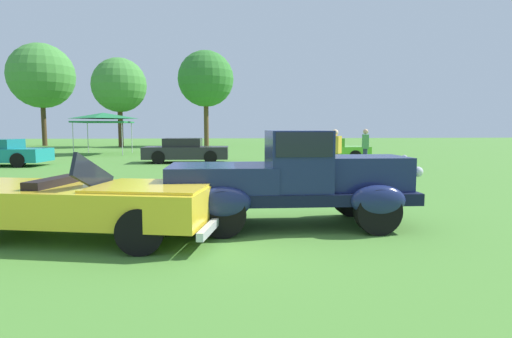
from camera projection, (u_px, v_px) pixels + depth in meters
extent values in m
plane|color=#4C8433|center=(255.00, 226.00, 7.36)|extent=(120.00, 120.00, 0.00)
cube|color=black|center=(290.00, 195.00, 7.39)|extent=(4.28, 1.52, 0.20)
cube|color=navy|center=(360.00, 173.00, 7.44)|extent=(1.59, 1.12, 0.60)
ellipsoid|color=silver|center=(404.00, 174.00, 7.50)|extent=(0.17, 0.52, 0.68)
cube|color=navy|center=(297.00, 160.00, 7.33)|extent=(1.04, 1.39, 1.04)
cube|color=black|center=(297.00, 143.00, 7.30)|extent=(0.95, 1.43, 0.40)
cube|color=navy|center=(222.00, 179.00, 7.27)|extent=(1.88, 1.44, 0.48)
ellipsoid|color=navy|center=(351.00, 188.00, 8.20)|extent=(0.93, 0.38, 0.52)
ellipsoid|color=navy|center=(378.00, 201.00, 6.77)|extent=(0.93, 0.38, 0.52)
ellipsoid|color=navy|center=(223.00, 189.00, 8.01)|extent=(0.93, 0.38, 0.52)
ellipsoid|color=navy|center=(222.00, 203.00, 6.58)|extent=(0.93, 0.38, 0.52)
sphere|color=silver|center=(397.00, 167.00, 7.94)|extent=(0.18, 0.18, 0.18)
sphere|color=silver|center=(418.00, 172.00, 7.06)|extent=(0.18, 0.18, 0.18)
cylinder|color=black|center=(351.00, 197.00, 8.22)|extent=(0.76, 0.24, 0.76)
cylinder|color=black|center=(378.00, 212.00, 6.79)|extent=(0.76, 0.24, 0.76)
cylinder|color=black|center=(223.00, 199.00, 8.03)|extent=(0.76, 0.24, 0.76)
cylinder|color=black|center=(222.00, 214.00, 6.60)|extent=(0.76, 0.24, 0.76)
cube|color=yellow|center=(79.00, 202.00, 6.60)|extent=(4.49, 2.60, 0.52)
cube|color=yellow|center=(152.00, 191.00, 6.43)|extent=(1.98, 1.78, 0.20)
cube|color=black|center=(93.00, 176.00, 6.53)|extent=(0.33, 1.23, 0.82)
cube|color=black|center=(54.00, 187.00, 6.63)|extent=(0.54, 1.24, 0.28)
cube|color=silver|center=(214.00, 224.00, 6.36)|extent=(0.46, 1.63, 0.12)
cylinder|color=black|center=(176.00, 209.00, 7.22)|extent=(0.66, 0.20, 0.66)
cylinder|color=black|center=(140.00, 231.00, 5.69)|extent=(0.66, 0.20, 0.66)
cylinder|color=black|center=(36.00, 206.00, 7.56)|extent=(0.66, 0.20, 0.66)
cube|color=teal|center=(1.00, 155.00, 18.93)|extent=(4.22, 2.10, 0.60)
cylinder|color=black|center=(18.00, 160.00, 18.16)|extent=(0.64, 0.22, 0.64)
cube|color=#28282D|center=(186.00, 153.00, 20.70)|extent=(4.23, 1.87, 0.60)
cube|color=black|center=(183.00, 143.00, 20.65)|extent=(1.89, 1.53, 0.44)
cylinder|color=black|center=(210.00, 157.00, 20.01)|extent=(0.64, 0.22, 0.64)
cylinder|color=black|center=(158.00, 157.00, 19.90)|extent=(0.64, 0.22, 0.64)
cube|color=#60C62D|center=(325.00, 152.00, 20.81)|extent=(4.35, 1.95, 0.60)
cube|color=#4D9F24|center=(322.00, 143.00, 20.74)|extent=(1.96, 1.56, 0.44)
cylinder|color=black|center=(355.00, 157.00, 20.27)|extent=(0.64, 0.22, 0.64)
cylinder|color=black|center=(304.00, 157.00, 19.87)|extent=(0.64, 0.22, 0.64)
cylinder|color=#283351|center=(365.00, 159.00, 17.66)|extent=(0.16, 0.16, 0.86)
cylinder|color=#283351|center=(365.00, 159.00, 17.46)|extent=(0.16, 0.16, 0.86)
cube|color=#4C9351|center=(365.00, 142.00, 17.48)|extent=(0.32, 0.44, 0.60)
sphere|color=tan|center=(366.00, 132.00, 17.44)|extent=(0.22, 0.22, 0.22)
cylinder|color=#7F7056|center=(332.00, 165.00, 14.46)|extent=(0.16, 0.16, 0.86)
cylinder|color=#7F7056|center=(337.00, 166.00, 14.33)|extent=(0.16, 0.16, 0.86)
cube|color=gold|center=(335.00, 145.00, 14.32)|extent=(0.45, 0.45, 0.60)
sphere|color=beige|center=(335.00, 132.00, 14.28)|extent=(0.22, 0.22, 0.22)
cylinder|color=#B7B7BC|center=(132.00, 138.00, 28.79)|extent=(0.05, 0.05, 2.05)
cylinder|color=#B7B7BC|center=(122.00, 139.00, 25.86)|extent=(0.05, 0.05, 2.05)
cylinder|color=#B7B7BC|center=(88.00, 138.00, 28.52)|extent=(0.05, 0.05, 2.05)
cylinder|color=#B7B7BC|center=(73.00, 139.00, 25.58)|extent=(0.05, 0.05, 2.05)
cube|color=#1E703D|center=(104.00, 122.00, 27.08)|extent=(3.29, 3.29, 0.10)
pyramid|color=#1E703D|center=(103.00, 116.00, 27.04)|extent=(3.22, 3.22, 0.38)
cylinder|color=#47331E|center=(44.00, 120.00, 39.40)|extent=(0.44, 0.44, 4.93)
sphere|color=#428938|center=(41.00, 76.00, 38.98)|extent=(6.03, 6.03, 6.03)
cylinder|color=#47331E|center=(120.00, 124.00, 37.36)|extent=(0.44, 0.44, 4.20)
sphere|color=#428938|center=(119.00, 85.00, 37.02)|extent=(4.82, 4.82, 4.82)
cylinder|color=brown|center=(206.00, 120.00, 38.92)|extent=(0.44, 0.44, 4.84)
sphere|color=#337A2D|center=(206.00, 79.00, 38.54)|extent=(5.19, 5.19, 5.19)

